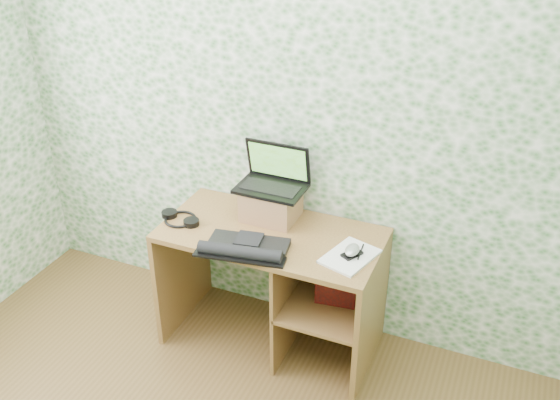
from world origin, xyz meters
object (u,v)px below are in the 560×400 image
at_px(keyboard, 245,247).
at_px(notepad, 350,256).
at_px(riser, 271,204).
at_px(desk, 286,273).
at_px(laptop, 274,177).

distance_m(keyboard, notepad, 0.54).
xyz_separation_m(riser, notepad, (0.53, -0.21, -0.08)).
height_order(riser, notepad, riser).
bearing_deg(keyboard, desk, 52.97).
relative_size(desk, laptop, 3.23).
bearing_deg(laptop, notepad, -24.93).
relative_size(riser, notepad, 1.00).
distance_m(riser, keyboard, 0.37).
bearing_deg(desk, keyboard, -117.57).
bearing_deg(laptop, keyboard, -87.94).
xyz_separation_m(keyboard, notepad, (0.51, 0.15, -0.02)).
xyz_separation_m(desk, riser, (-0.14, 0.12, 0.36)).
bearing_deg(riser, laptop, 90.00).
xyz_separation_m(desk, laptop, (-0.14, 0.16, 0.50)).
height_order(keyboard, notepad, keyboard).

